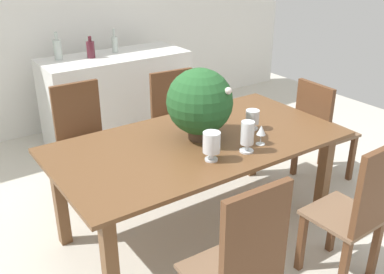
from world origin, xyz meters
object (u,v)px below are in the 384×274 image
at_px(flower_centerpiece, 200,102).
at_px(kitchen_counter, 117,97).
at_px(dining_table, 198,152).
at_px(wine_bottle_dark, 58,49).
at_px(chair_foot_end, 320,128).
at_px(chair_far_right, 177,114).
at_px(wine_bottle_tall, 91,49).
at_px(crystal_vase_right, 212,143).
at_px(chair_near_left, 241,266).
at_px(wine_bottle_clear, 115,44).
at_px(chair_near_right, 358,210).
at_px(wine_glass, 261,131).
at_px(crystal_vase_left, 252,118).
at_px(chair_far_left, 84,135).
at_px(crystal_vase_center_near, 247,135).

distance_m(flower_centerpiece, kitchen_counter, 1.99).
distance_m(dining_table, wine_bottle_dark, 2.12).
height_order(chair_foot_end, flower_centerpiece, flower_centerpiece).
distance_m(chair_far_right, wine_bottle_tall, 1.14).
bearing_deg(crystal_vase_right, chair_near_left, -116.06).
bearing_deg(wine_bottle_clear, flower_centerpiece, -98.87).
xyz_separation_m(chair_near_right, wine_bottle_clear, (-0.13, 3.05, 0.48)).
xyz_separation_m(wine_glass, wine_bottle_dark, (-0.58, 2.36, 0.19)).
relative_size(chair_near_left, wine_bottle_clear, 4.23).
bearing_deg(crystal_vase_right, wine_bottle_clear, 79.06).
bearing_deg(chair_foot_end, wine_glass, 109.51).
xyz_separation_m(crystal_vase_right, wine_bottle_tall, (0.14, 2.25, 0.16)).
relative_size(crystal_vase_left, kitchen_counter, 0.10).
bearing_deg(chair_far_right, chair_near_left, -109.54).
xyz_separation_m(chair_near_left, wine_bottle_clear, (0.81, 3.06, 0.46)).
relative_size(dining_table, chair_near_left, 1.96).
xyz_separation_m(chair_far_right, crystal_vase_right, (-0.59, -1.33, 0.35)).
bearing_deg(wine_bottle_clear, wine_bottle_tall, -165.30).
xyz_separation_m(chair_far_left, wine_bottle_tall, (0.50, 0.92, 0.50)).
bearing_deg(chair_far_right, crystal_vase_left, -86.56).
height_order(chair_far_left, flower_centerpiece, flower_centerpiece).
height_order(crystal_vase_left, kitchen_counter, kitchen_counter).
bearing_deg(wine_bottle_clear, kitchen_counter, -120.59).
xyz_separation_m(chair_near_left, chair_foot_end, (1.79, 1.03, -0.05)).
bearing_deg(crystal_vase_right, wine_bottle_dark, 93.82).
distance_m(crystal_vase_center_near, wine_bottle_tall, 2.29).
relative_size(crystal_vase_right, wine_bottle_clear, 0.78).
distance_m(flower_centerpiece, crystal_vase_right, 0.38).
bearing_deg(crystal_vase_left, dining_table, 171.49).
relative_size(chair_near_left, crystal_vase_right, 5.42).
bearing_deg(crystal_vase_center_near, flower_centerpiece, 110.19).
xyz_separation_m(chair_far_left, wine_glass, (0.78, -1.34, 0.32)).
relative_size(flower_centerpiece, wine_bottle_tall, 2.31).
xyz_separation_m(chair_far_right, chair_far_left, (-0.94, 0.01, 0.01)).
bearing_deg(chair_near_right, crystal_vase_left, -90.25).
xyz_separation_m(flower_centerpiece, crystal_vase_left, (0.42, -0.09, -0.18)).
distance_m(dining_table, kitchen_counter, 1.95).
bearing_deg(wine_bottle_clear, dining_table, -99.44).
bearing_deg(dining_table, chair_foot_end, 0.19).
distance_m(crystal_vase_right, wine_glass, 0.43).
bearing_deg(chair_near_left, flower_centerpiece, -113.52).
bearing_deg(chair_near_right, chair_far_right, -92.05).
xyz_separation_m(chair_foot_end, wine_bottle_tall, (-1.29, 1.95, 0.50)).
height_order(chair_far_right, wine_bottle_dark, wine_bottle_dark).
xyz_separation_m(chair_near_left, crystal_vase_center_near, (0.63, 0.69, 0.30)).
bearing_deg(kitchen_counter, crystal_vase_left, -85.07).
relative_size(chair_foot_end, wine_bottle_clear, 3.78).
relative_size(crystal_vase_center_near, kitchen_counter, 0.14).
xyz_separation_m(crystal_vase_left, wine_bottle_clear, (-0.11, 2.10, 0.19)).
bearing_deg(wine_bottle_tall, kitchen_counter, -7.38).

